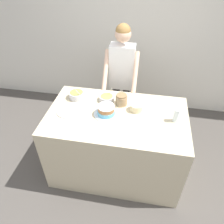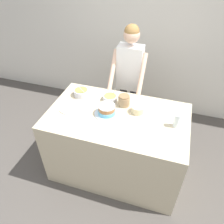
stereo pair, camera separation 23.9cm
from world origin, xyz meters
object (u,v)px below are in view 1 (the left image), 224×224
at_px(frosting_bowl_olive, 77,95).
at_px(drinking_glass, 176,115).
at_px(frosting_bowl_yellow, 107,98).
at_px(stoneware_jar, 121,100).
at_px(ceramic_plate, 68,111).
at_px(person_baker, 122,71).
at_px(frosting_bowl_pink, 136,107).
at_px(cake, 106,111).

distance_m(frosting_bowl_olive, drinking_glass, 1.21).
relative_size(frosting_bowl_yellow, drinking_glass, 1.14).
xyz_separation_m(drinking_glass, stoneware_jar, (-0.62, 0.20, -0.01)).
bearing_deg(drinking_glass, ceramic_plate, -177.51).
height_order(person_baker, frosting_bowl_yellow, person_baker).
relative_size(drinking_glass, ceramic_plate, 0.60).
bearing_deg(drinking_glass, frosting_bowl_olive, 168.98).
bearing_deg(ceramic_plate, frosting_bowl_pink, 11.84).
xyz_separation_m(frosting_bowl_olive, stoneware_jar, (0.56, -0.04, 0.02)).
bearing_deg(frosting_bowl_yellow, frosting_bowl_pink, -19.73).
relative_size(frosting_bowl_pink, stoneware_jar, 1.04).
relative_size(frosting_bowl_pink, frosting_bowl_yellow, 0.79).
height_order(cake, drinking_glass, drinking_glass).
distance_m(frosting_bowl_olive, stoneware_jar, 0.57).
relative_size(person_baker, frosting_bowl_pink, 12.11).
height_order(frosting_bowl_yellow, stoneware_jar, frosting_bowl_yellow).
height_order(person_baker, frosting_bowl_olive, person_baker).
bearing_deg(frosting_bowl_yellow, frosting_bowl_olive, -178.09).
bearing_deg(frosting_bowl_olive, ceramic_plate, -93.74).
xyz_separation_m(frosting_bowl_pink, drinking_glass, (0.43, -0.11, 0.03)).
distance_m(cake, ceramic_plate, 0.45).
bearing_deg(frosting_bowl_olive, stoneware_jar, -3.62).
xyz_separation_m(person_baker, drinking_glass, (0.70, -0.77, -0.05)).
bearing_deg(person_baker, cake, -94.33).
xyz_separation_m(cake, frosting_bowl_pink, (0.33, 0.13, -0.01)).
xyz_separation_m(person_baker, frosting_bowl_yellow, (-0.11, -0.52, -0.09)).
bearing_deg(drinking_glass, cake, -178.13).
distance_m(person_baker, stoneware_jar, 0.58).
relative_size(cake, frosting_bowl_pink, 2.02).
height_order(frosting_bowl_olive, drinking_glass, frosting_bowl_olive).
distance_m(frosting_bowl_pink, ceramic_plate, 0.79).
relative_size(frosting_bowl_yellow, stoneware_jar, 1.31).
bearing_deg(cake, stoneware_jar, 57.50).
bearing_deg(frosting_bowl_yellow, drinking_glass, -16.76).
bearing_deg(ceramic_plate, frosting_bowl_olive, 86.26).
xyz_separation_m(frosting_bowl_pink, frosting_bowl_yellow, (-0.37, 0.13, -0.01)).
bearing_deg(drinking_glass, frosting_bowl_yellow, 163.24).
bearing_deg(ceramic_plate, drinking_glass, 2.49).
bearing_deg(stoneware_jar, frosting_bowl_olive, 176.38).
bearing_deg(frosting_bowl_yellow, ceramic_plate, -143.21).
distance_m(cake, drinking_glass, 0.76).
relative_size(person_baker, drinking_glass, 10.96).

